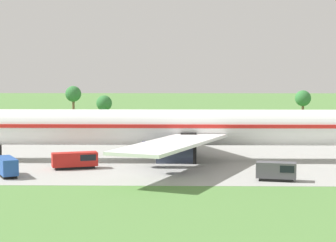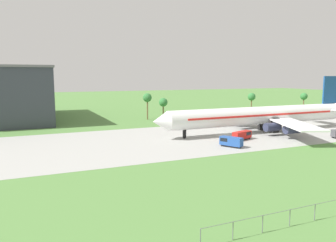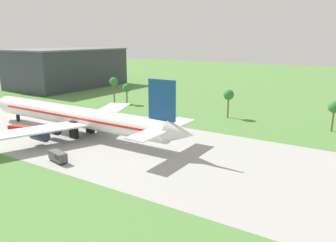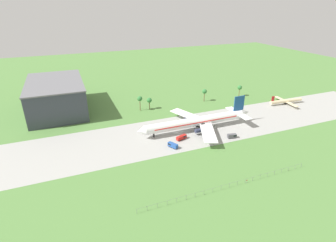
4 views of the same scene
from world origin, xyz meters
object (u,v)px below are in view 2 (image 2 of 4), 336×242
at_px(fuel_truck, 231,142).
at_px(catering_van, 242,135).
at_px(jet_airliner, 265,115).
at_px(terminal_building, 1,94).

bearing_deg(fuel_truck, catering_van, 37.57).
relative_size(jet_airliner, fuel_truck, 12.64).
xyz_separation_m(fuel_truck, terminal_building, (-55.19, 79.95, 9.30)).
bearing_deg(fuel_truck, terminal_building, 124.62).
relative_size(fuel_truck, catering_van, 0.88).
distance_m(jet_airliner, fuel_truck, 27.62).
height_order(catering_van, terminal_building, terminal_building).
distance_m(fuel_truck, catering_van, 10.48).
distance_m(catering_van, terminal_building, 97.62).
distance_m(fuel_truck, terminal_building, 97.59).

